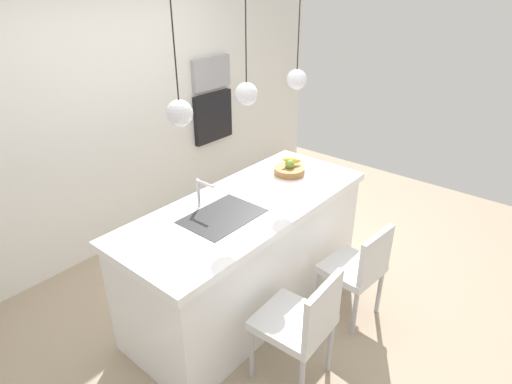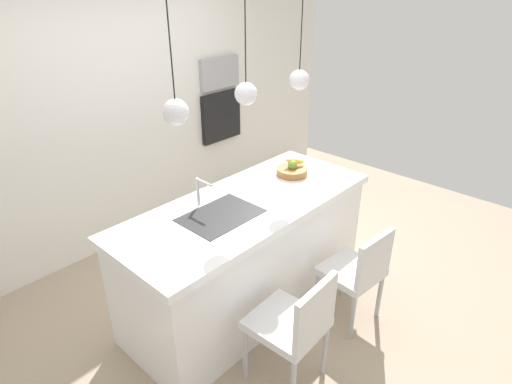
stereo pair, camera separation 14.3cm
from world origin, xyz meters
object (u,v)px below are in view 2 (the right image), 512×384
at_px(chair_middle, 358,270).
at_px(chair_near, 295,323).
at_px(microwave, 219,73).
at_px(oven, 221,116).
at_px(fruit_bowl, 292,169).

bearing_deg(chair_middle, chair_near, -179.69).
relative_size(microwave, oven, 0.96).
bearing_deg(microwave, chair_middle, -108.81).
distance_m(fruit_bowl, microwave, 1.70).
bearing_deg(chair_near, chair_middle, 0.31).
height_order(microwave, chair_middle, microwave).
distance_m(microwave, chair_near, 3.02).
relative_size(chair_near, chair_middle, 1.04).
xyz_separation_m(fruit_bowl, chair_near, (-1.02, -0.85, -0.49)).
relative_size(fruit_bowl, chair_near, 0.31).
bearing_deg(oven, chair_near, -123.98).
relative_size(oven, chair_near, 0.64).
bearing_deg(chair_near, fruit_bowl, 39.79).
distance_m(oven, chair_near, 2.89).
bearing_deg(microwave, fruit_bowl, -110.77).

